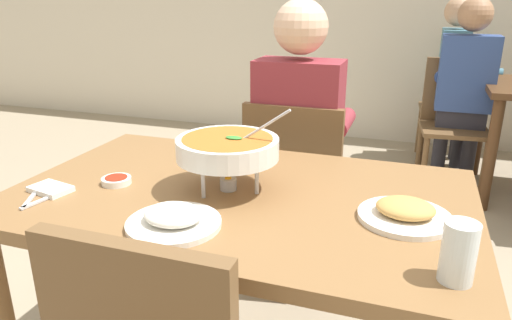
# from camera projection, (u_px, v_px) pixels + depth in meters

# --- Properties ---
(dining_table_main) EXTENTS (1.34, 0.84, 0.77)m
(dining_table_main) POSITION_uv_depth(u_px,v_px,m) (240.00, 226.00, 1.44)
(dining_table_main) COLOR brown
(dining_table_main) RESTS_ON ground_plane
(chair_diner_main) EXTENTS (0.44, 0.44, 0.90)m
(chair_diner_main) POSITION_uv_depth(u_px,v_px,m) (296.00, 187.00, 2.12)
(chair_diner_main) COLOR brown
(chair_diner_main) RESTS_ON ground_plane
(diner_main) EXTENTS (0.40, 0.45, 1.31)m
(diner_main) POSITION_uv_depth(u_px,v_px,m) (300.00, 134.00, 2.07)
(diner_main) COLOR #2D2D38
(diner_main) RESTS_ON ground_plane
(curry_bowl) EXTENTS (0.33, 0.30, 0.26)m
(curry_bowl) POSITION_uv_depth(u_px,v_px,m) (228.00, 149.00, 1.37)
(curry_bowl) COLOR silver
(curry_bowl) RESTS_ON dining_table_main
(rice_plate) EXTENTS (0.24, 0.24, 0.06)m
(rice_plate) POSITION_uv_depth(u_px,v_px,m) (174.00, 219.00, 1.19)
(rice_plate) COLOR white
(rice_plate) RESTS_ON dining_table_main
(appetizer_plate) EXTENTS (0.24, 0.24, 0.06)m
(appetizer_plate) POSITION_uv_depth(u_px,v_px,m) (405.00, 212.00, 1.22)
(appetizer_plate) COLOR white
(appetizer_plate) RESTS_ON dining_table_main
(sauce_dish) EXTENTS (0.09, 0.09, 0.02)m
(sauce_dish) POSITION_uv_depth(u_px,v_px,m) (116.00, 180.00, 1.46)
(sauce_dish) COLOR white
(sauce_dish) RESTS_ON dining_table_main
(napkin_folded) EXTENTS (0.13, 0.10, 0.02)m
(napkin_folded) POSITION_uv_depth(u_px,v_px,m) (51.00, 189.00, 1.40)
(napkin_folded) COLOR white
(napkin_folded) RESTS_ON dining_table_main
(fork_utensil) EXTENTS (0.09, 0.16, 0.01)m
(fork_utensil) POSITION_uv_depth(u_px,v_px,m) (33.00, 196.00, 1.36)
(fork_utensil) COLOR silver
(fork_utensil) RESTS_ON dining_table_main
(spoon_utensil) EXTENTS (0.04, 0.17, 0.01)m
(spoon_utensil) POSITION_uv_depth(u_px,v_px,m) (47.00, 198.00, 1.35)
(spoon_utensil) COLOR silver
(spoon_utensil) RESTS_ON dining_table_main
(drink_glass) EXTENTS (0.07, 0.07, 0.13)m
(drink_glass) POSITION_uv_depth(u_px,v_px,m) (458.00, 255.00, 0.95)
(drink_glass) COLOR silver
(drink_glass) RESTS_ON dining_table_main
(chair_bg_left) EXTENTS (0.47, 0.47, 0.90)m
(chair_bg_left) POSITION_uv_depth(u_px,v_px,m) (462.00, 102.00, 3.79)
(chair_bg_left) COLOR brown
(chair_bg_left) RESTS_ON ground_plane
(chair_bg_middle) EXTENTS (0.48, 0.48, 0.90)m
(chair_bg_middle) POSITION_uv_depth(u_px,v_px,m) (453.00, 116.00, 3.35)
(chair_bg_middle) COLOR brown
(chair_bg_middle) RESTS_ON ground_plane
(patron_bg_left) EXTENTS (0.45, 0.40, 1.31)m
(patron_bg_left) POSITION_uv_depth(u_px,v_px,m) (457.00, 72.00, 3.71)
(patron_bg_left) COLOR #2D2D38
(patron_bg_left) RESTS_ON ground_plane
(patron_bg_middle) EXTENTS (0.40, 0.45, 1.31)m
(patron_bg_middle) POSITION_uv_depth(u_px,v_px,m) (465.00, 83.00, 3.24)
(patron_bg_middle) COLOR #2D2D38
(patron_bg_middle) RESTS_ON ground_plane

